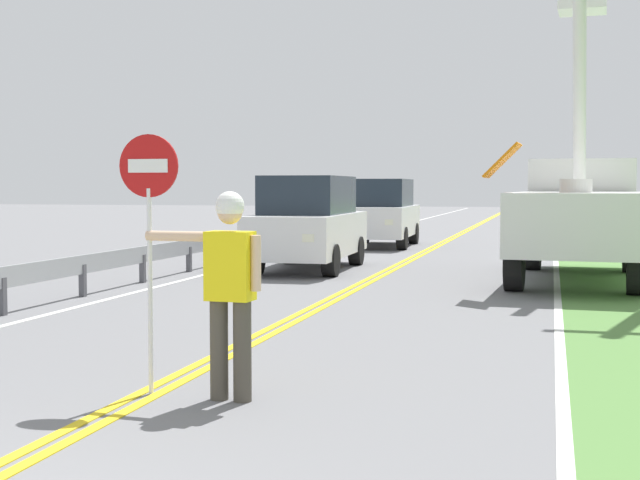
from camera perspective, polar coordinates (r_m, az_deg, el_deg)
name	(u,v)px	position (r m, az deg, el deg)	size (l,w,h in m)	color
centerline_yellow_left	(411,257)	(23.52, 5.82, -1.12)	(0.11, 110.00, 0.01)	yellow
centerline_yellow_right	(418,258)	(23.50, 6.26, -1.13)	(0.11, 110.00, 0.01)	yellow
edge_line_right	(556,260)	(23.25, 14.85, -1.27)	(0.12, 110.00, 0.01)	silver
edge_line_left	(283,255)	(24.31, -2.38, -0.96)	(0.12, 110.00, 0.01)	silver
flagger_worker	(229,281)	(7.77, -5.84, -2.64)	(1.09, 0.26, 1.83)	#474238
stop_sign_paddle	(149,204)	(8.07, -10.88, 2.25)	(0.56, 0.04, 2.33)	silver
utility_bucket_truck	(579,208)	(18.69, 16.26, 1.97)	(3.00, 6.92, 6.07)	silver
oncoming_suv_nearest	(309,223)	(19.96, -0.74, 1.12)	(2.02, 4.65, 2.10)	silver
oncoming_suv_second	(382,212)	(27.87, 3.99, 1.77)	(2.03, 4.66, 2.10)	silver
guardrail_left_shoulder	(208,245)	(20.76, -7.15, -0.31)	(0.10, 32.00, 0.71)	#9EA0A3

